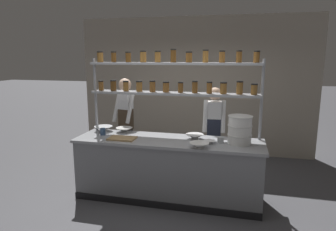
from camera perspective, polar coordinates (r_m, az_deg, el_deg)
ground_plane at (r=4.78m, az=0.03°, el=-15.29°), size 40.00×40.00×0.00m
back_wall at (r=6.70m, az=4.95°, el=5.64°), size 5.19×0.12×2.98m
prep_counter at (r=4.59m, az=0.03°, el=-10.15°), size 2.79×0.76×0.92m
spice_shelf_unit at (r=4.62m, az=1.04°, el=6.60°), size 2.67×0.28×2.24m
chef_left at (r=5.42m, az=-8.05°, el=-0.74°), size 0.41×0.34×1.76m
chef_center at (r=5.00m, az=8.75°, el=-2.68°), size 0.37×0.30×1.64m
container_stack at (r=4.31m, az=13.52°, el=-2.67°), size 0.34×0.34×0.40m
cutting_board at (r=4.52m, az=-8.73°, el=-4.32°), size 0.40×0.26×0.02m
prep_bowl_near_left at (r=4.28m, az=7.87°, el=-5.05°), size 0.17×0.17×0.05m
prep_bowl_center_front at (r=5.05m, az=-12.19°, el=-2.48°), size 0.30×0.30×0.08m
prep_bowl_center_back at (r=4.48m, az=5.10°, el=-4.04°), size 0.27×0.27×0.07m
prep_bowl_near_right at (r=4.93m, az=-8.34°, el=-2.73°), size 0.27×0.27×0.07m
prep_bowl_far_left at (r=4.06m, az=5.98°, el=-5.68°), size 0.27×0.27×0.07m
serving_cup_front at (r=4.81m, az=-12.32°, el=-3.02°), size 0.08×0.08×0.11m
serving_cup_by_board at (r=4.33m, az=9.97°, el=-4.61°), size 0.09×0.09×0.09m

